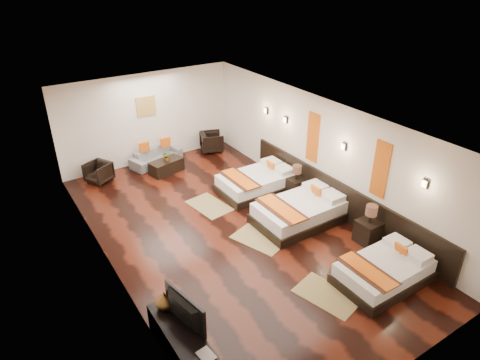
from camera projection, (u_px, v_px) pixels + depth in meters
floor at (229, 231)px, 10.16m from camera, size 5.50×9.50×0.01m
ceiling at (227, 120)px, 8.85m from camera, size 5.50×9.50×0.01m
back_wall at (147, 119)px, 13.03m from camera, size 5.50×0.01×2.80m
left_wall at (106, 215)px, 8.18m from camera, size 0.01×9.50×2.80m
right_wall at (320, 152)px, 10.83m from camera, size 0.01×9.50×2.80m
headboard_panel at (338, 198)px, 10.66m from camera, size 0.08×6.60×0.90m
bed_near at (384, 271)px, 8.50m from camera, size 1.90×1.19×0.73m
bed_mid at (300, 211)px, 10.42m from camera, size 2.19×1.38×0.84m
bed_far at (257, 182)px, 11.79m from camera, size 2.07×1.30×0.79m
nightstand_a at (368, 229)px, 9.65m from camera, size 0.48×0.48×0.95m
nightstand_b at (296, 185)px, 11.56m from camera, size 0.45×0.45×0.89m
jute_mat_near at (327, 295)px, 8.24m from camera, size 1.04×1.36×0.01m
jute_mat_mid at (259, 239)px, 9.87m from camera, size 1.11×1.38×0.01m
jute_mat_far at (209, 206)px, 11.19m from camera, size 0.91×1.29×0.01m
tv_console at (184, 346)px, 6.83m from camera, size 0.50×1.80×0.55m
tv at (180, 312)px, 6.72m from camera, size 0.31×1.01×0.58m
book at (200, 359)px, 6.27m from camera, size 0.24×0.30×0.03m
figurine at (165, 300)px, 7.13m from camera, size 0.32×0.32×0.33m
sofa at (156, 156)px, 13.38m from camera, size 1.80×1.14×0.49m
armchair_left at (98, 172)px, 12.26m from camera, size 0.87×0.86×0.59m
armchair_right at (212, 142)px, 14.19m from camera, size 0.90×0.89×0.65m
coffee_table at (166, 166)px, 12.83m from camera, size 1.09×0.72×0.40m
table_plant at (167, 156)px, 12.64m from camera, size 0.28×0.24×0.30m
orange_panel_a at (381, 169)px, 9.27m from camera, size 0.04×0.40×1.30m
orange_panel_b at (313, 137)px, 10.90m from camera, size 0.04×0.40×1.30m
sconce_near at (425, 184)px, 8.37m from camera, size 0.07×0.12×0.18m
sconce_mid at (344, 146)px, 10.00m from camera, size 0.07×0.12×0.18m
sconce_far at (286, 120)px, 11.64m from camera, size 0.07×0.12×0.18m
sconce_lounge at (266, 111)px, 12.31m from camera, size 0.07×0.12×0.18m
gold_artwork at (146, 106)px, 12.83m from camera, size 0.60×0.04×0.60m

